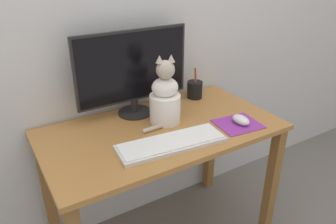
% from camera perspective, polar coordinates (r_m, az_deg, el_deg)
% --- Properties ---
extents(wall_back, '(7.00, 0.04, 2.50)m').
position_cam_1_polar(wall_back, '(1.64, -7.33, 18.82)').
color(wall_back, silver).
rests_on(wall_back, ground_plane).
extents(desk, '(1.10, 0.60, 0.72)m').
position_cam_1_polar(desk, '(1.58, -1.04, -6.52)').
color(desk, '#A87038').
rests_on(desk, ground_plane).
extents(monitor, '(0.57, 0.17, 0.42)m').
position_cam_1_polar(monitor, '(1.58, -6.11, 7.27)').
color(monitor, black).
rests_on(monitor, desk).
extents(keyboard, '(0.48, 0.20, 0.02)m').
position_cam_1_polar(keyboard, '(1.38, 0.59, -5.41)').
color(keyboard, silver).
rests_on(keyboard, desk).
extents(mousepad_right, '(0.22, 0.20, 0.00)m').
position_cam_1_polar(mousepad_right, '(1.59, 12.07, -2.06)').
color(mousepad_right, purple).
rests_on(mousepad_right, desk).
extents(computer_mouse_right, '(0.06, 0.10, 0.04)m').
position_cam_1_polar(computer_mouse_right, '(1.58, 12.58, -1.33)').
color(computer_mouse_right, white).
rests_on(computer_mouse_right, mousepad_right).
extents(cat, '(0.24, 0.18, 0.33)m').
position_cam_1_polar(cat, '(1.53, -0.53, 2.45)').
color(cat, white).
rests_on(cat, desk).
extents(pen_cup, '(0.08, 0.08, 0.18)m').
position_cam_1_polar(pen_cup, '(1.83, 4.68, 3.95)').
color(pen_cup, black).
rests_on(pen_cup, desk).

